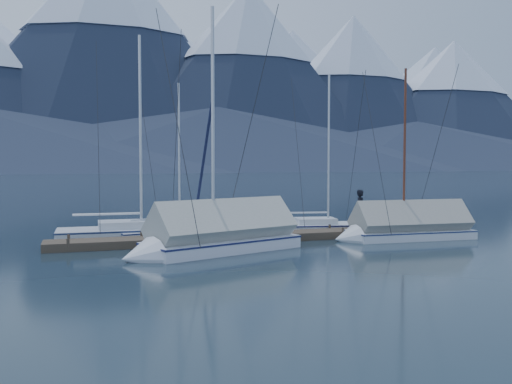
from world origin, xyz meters
TOP-DOWN VIEW (x-y plane):
  - ground at (0.00, 0.00)m, footprint 1000.00×1000.00m
  - mountain_range at (4.12, 370.45)m, footprint 877.00×584.00m
  - dock at (0.00, 2.00)m, footprint 18.00×1.50m
  - mooring_posts at (-0.50, 2.00)m, footprint 15.12×1.52m
  - sailboat_open_left at (-4.26, 4.49)m, footprint 7.83×3.35m
  - sailboat_open_mid at (-2.60, 4.57)m, footprint 6.26×2.94m
  - sailboat_open_right at (4.98, 3.89)m, footprint 6.86×3.15m
  - sailboat_covered_near at (6.47, 0.38)m, footprint 6.75×2.87m
  - sailboat_covered_far at (-2.73, -0.57)m, footprint 7.76×4.60m
  - person at (5.40, 2.18)m, footprint 0.59×0.77m

SIDE VIEW (x-z plane):
  - ground at x=0.00m, z-range 0.00..0.00m
  - dock at x=0.00m, z-range -0.16..0.38m
  - sailboat_open_mid at x=-2.60m, z-range -3.86..4.14m
  - sailboat_open_right at x=4.98m, z-range -4.24..4.54m
  - sailboat_open_left at x=-4.26m, z-range -4.97..5.33m
  - mooring_posts at x=-0.50m, z-range 0.17..0.52m
  - sailboat_covered_near at x=6.47m, z-range -3.89..4.76m
  - sailboat_covered_far at x=-2.73m, z-range -4.71..5.73m
  - person at x=5.40m, z-range 0.34..2.22m
  - mountain_range at x=4.12m, z-range -16.60..133.90m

